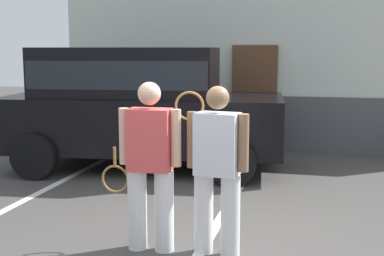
{
  "coord_description": "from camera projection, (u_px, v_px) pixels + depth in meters",
  "views": [
    {
      "loc": [
        1.15,
        -5.13,
        2.04
      ],
      "look_at": [
        -0.41,
        1.2,
        1.05
      ],
      "focal_mm": 49.36,
      "sensor_mm": 36.0,
      "label": 1
    }
  ],
  "objects": [
    {
      "name": "parking_stripe_0",
      "position": [
        42.0,
        191.0,
        7.59
      ],
      "size": [
        0.12,
        4.4,
        0.01
      ],
      "primitive_type": "cube",
      "color": "silver",
      "rests_on": "ground_plane"
    },
    {
      "name": "parked_suv",
      "position": [
        138.0,
        102.0,
        8.88
      ],
      "size": [
        4.78,
        2.56,
        2.05
      ],
      "rotation": [
        0.0,
        0.0,
        0.11
      ],
      "color": "black",
      "rests_on": "ground_plane"
    },
    {
      "name": "parking_stripe_1",
      "position": [
        229.0,
        204.0,
        6.94
      ],
      "size": [
        0.12,
        4.4,
        0.01
      ],
      "primitive_type": "cube",
      "color": "silver",
      "rests_on": "ground_plane"
    },
    {
      "name": "tennis_player_man",
      "position": [
        150.0,
        165.0,
        5.27
      ],
      "size": [
        0.9,
        0.28,
        1.71
      ],
      "rotation": [
        0.0,
        0.0,
        3.17
      ],
      "color": "white",
      "rests_on": "ground_plane"
    },
    {
      "name": "house_frontage",
      "position": [
        263.0,
        75.0,
        10.61
      ],
      "size": [
        8.37,
        0.4,
        3.2
      ],
      "color": "silver",
      "rests_on": "ground_plane"
    },
    {
      "name": "tennis_player_woman",
      "position": [
        217.0,
        168.0,
        5.15
      ],
      "size": [
        0.76,
        0.31,
        1.68
      ],
      "rotation": [
        0.0,
        0.0,
        3.02
      ],
      "color": "white",
      "rests_on": "ground_plane"
    },
    {
      "name": "ground_plane",
      "position": [
        203.0,
        245.0,
        5.51
      ],
      "size": [
        40.0,
        40.0,
        0.0
      ],
      "primitive_type": "plane",
      "color": "#423F3D"
    }
  ]
}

